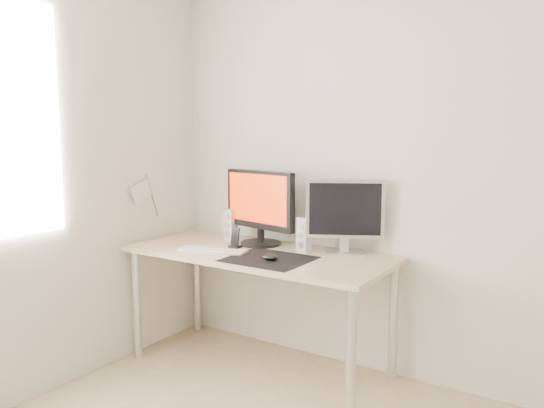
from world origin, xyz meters
The scene contains 11 objects.
wall_back centered at (0.00, 1.75, 1.25)m, with size 3.50×3.50×0.00m, color white.
mousepad centered at (-0.77, 1.25, 0.73)m, with size 0.45×0.40×0.00m, color black.
mouse centered at (-0.75, 1.22, 0.75)m, with size 0.10×0.06×0.04m, color black.
desk centered at (-0.93, 1.38, 0.65)m, with size 1.60×0.70×0.73m.
main_monitor centered at (-1.03, 1.54, 0.98)m, with size 0.55×0.31×0.47m.
second_monitor centered at (-0.47, 1.60, 0.97)m, with size 0.42×0.24×0.43m.
speaker_left centered at (-1.27, 1.55, 0.83)m, with size 0.06×0.08×0.20m.
speaker_right centered at (-0.70, 1.53, 0.83)m, with size 0.06×0.08×0.20m.
keyboard centered at (-1.15, 1.22, 0.74)m, with size 0.44×0.20×0.02m.
phone_dock centered at (-1.11, 1.39, 0.77)m, with size 0.07×0.06×0.12m.
pennant centered at (-1.72, 1.24, 1.05)m, with size 0.01×0.23×0.29m.
Camera 1 is at (0.82, -1.16, 1.43)m, focal length 35.00 mm.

